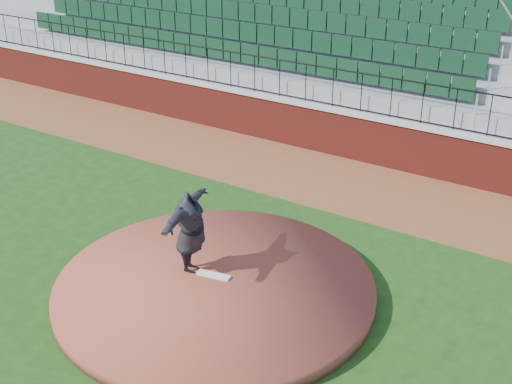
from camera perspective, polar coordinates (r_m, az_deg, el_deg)
ground at (r=12.87m, az=-3.69°, el=-7.65°), size 90.00×90.00×0.00m
warning_track at (r=16.94m, az=7.24°, el=0.77°), size 34.00×3.20×0.01m
field_wall at (r=18.06m, az=9.62°, el=4.25°), size 34.00×0.35×1.20m
wall_cap at (r=17.84m, az=9.77°, el=6.20°), size 34.00×0.45×0.10m
wall_railing at (r=17.68m, az=9.90°, el=7.88°), size 34.00×0.05×1.00m
seating_stands at (r=19.99m, az=13.27°, el=11.11°), size 34.00×5.10×4.60m
concourse_wall at (r=22.49m, az=16.02°, el=13.53°), size 34.00×0.50×5.50m
pitchers_mound at (r=12.54m, az=-3.40°, el=-7.92°), size 5.75×5.75×0.25m
pitching_rubber at (r=12.63m, az=-3.53°, el=-6.88°), size 0.65×0.27×0.04m
pitcher at (r=12.45m, az=-5.45°, el=-3.34°), size 1.07×2.02×1.58m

